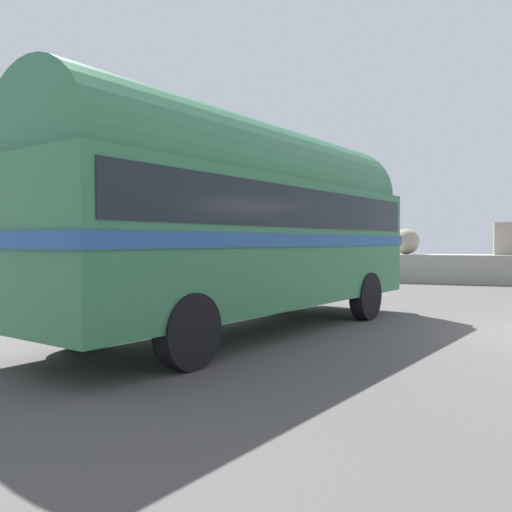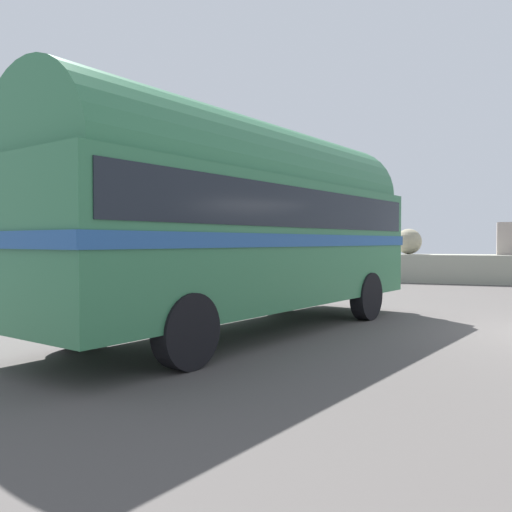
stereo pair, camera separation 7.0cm
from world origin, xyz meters
name	(u,v)px [view 2 (the right image)]	position (x,y,z in m)	size (l,w,h in m)	color
vintage_coach	(245,216)	(-5.47, -1.45, 2.05)	(4.68, 8.91, 3.70)	black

